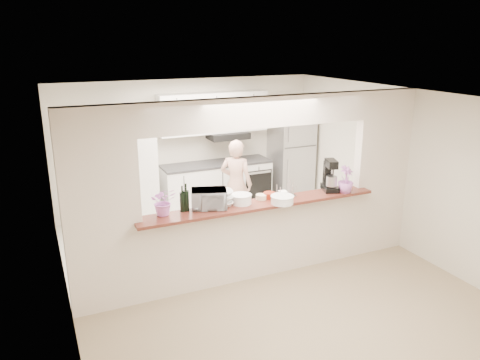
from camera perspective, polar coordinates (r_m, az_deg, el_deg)
floor at (r=6.75m, az=2.23°, el=-11.41°), size 6.00×6.00×0.00m
tile_overlay at (r=8.03m, az=-2.75°, el=-6.60°), size 5.00×2.90×0.01m
partition at (r=6.19m, az=2.38°, el=0.77°), size 5.00×0.15×2.50m
bar_counter at (r=6.50m, az=2.30°, el=-6.95°), size 3.40×0.38×1.09m
kitchen_cabinets at (r=8.70m, az=-6.84°, el=1.93°), size 3.15×0.62×2.25m
refrigerator at (r=9.55m, az=6.21°, el=2.53°), size 0.75×0.70×1.70m
flower_left at (r=5.86m, az=-9.32°, el=-2.59°), size 0.35×0.31×0.35m
wine_bottle_a at (r=5.96m, az=-7.03°, el=-2.63°), size 0.07×0.07×0.34m
wine_bottle_b at (r=5.97m, az=-6.58°, el=-2.47°), size 0.07×0.07×0.36m
toaster_oven at (r=6.05m, az=-3.81°, el=-2.31°), size 0.52×0.43×0.25m
serving_bowls at (r=6.12m, az=-2.18°, el=-2.26°), size 0.33×0.33×0.21m
plate_stack_a at (r=6.21m, az=0.16°, el=-2.33°), size 0.28×0.28×0.13m
plate_stack_b at (r=6.25m, az=5.16°, el=-2.40°), size 0.31×0.31×0.11m
red_bowl at (r=6.45m, az=3.61°, el=-1.87°), size 0.17×0.17×0.08m
tan_bowl at (r=6.39m, az=2.59°, el=-2.08°), size 0.14×0.14×0.07m
utensil_caddy at (r=6.52m, az=5.69°, el=-1.14°), size 0.27×0.18×0.24m
stand_mixer at (r=6.84m, az=10.92°, el=0.42°), size 0.28×0.35×0.46m
flower_right at (r=6.79m, az=12.78°, el=0.07°), size 0.27×0.27×0.39m
person at (r=8.09m, az=-0.47°, el=-0.54°), size 0.67×0.66×1.56m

